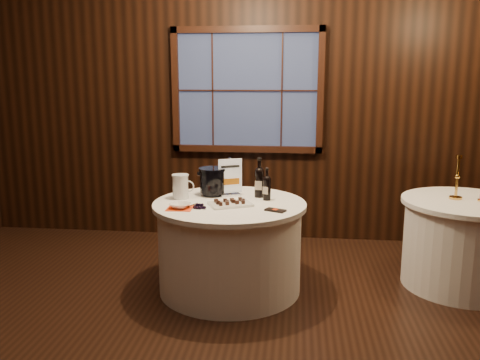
# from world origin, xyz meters

# --- Properties ---
(ground) EXTENTS (6.00, 6.00, 0.00)m
(ground) POSITION_xyz_m (0.00, 0.00, 0.00)
(ground) COLOR black
(ground) RESTS_ON ground
(back_wall) EXTENTS (6.00, 0.10, 3.00)m
(back_wall) POSITION_xyz_m (0.00, 2.48, 1.54)
(back_wall) COLOR black
(back_wall) RESTS_ON ground
(main_table) EXTENTS (1.28, 1.28, 0.77)m
(main_table) POSITION_xyz_m (0.00, 1.00, 0.39)
(main_table) COLOR white
(main_table) RESTS_ON ground
(side_table) EXTENTS (1.08, 1.08, 0.77)m
(side_table) POSITION_xyz_m (2.00, 1.30, 0.39)
(side_table) COLOR white
(side_table) RESTS_ON ground
(sign_stand) EXTENTS (0.20, 0.16, 0.34)m
(sign_stand) POSITION_xyz_m (-0.03, 1.24, 0.89)
(sign_stand) COLOR silver
(sign_stand) RESTS_ON main_table
(port_bottle_left) EXTENTS (0.08, 0.09, 0.35)m
(port_bottle_left) POSITION_xyz_m (0.23, 1.22, 0.92)
(port_bottle_left) COLOR black
(port_bottle_left) RESTS_ON main_table
(port_bottle_right) EXTENTS (0.07, 0.08, 0.28)m
(port_bottle_right) POSITION_xyz_m (0.30, 1.12, 0.89)
(port_bottle_right) COLOR black
(port_bottle_right) RESTS_ON main_table
(ice_bucket) EXTENTS (0.24, 0.24, 0.24)m
(ice_bucket) POSITION_xyz_m (-0.18, 1.24, 0.90)
(ice_bucket) COLOR black
(ice_bucket) RESTS_ON main_table
(chocolate_plate) EXTENTS (0.40, 0.34, 0.05)m
(chocolate_plate) POSITION_xyz_m (0.02, 0.90, 0.79)
(chocolate_plate) COLOR white
(chocolate_plate) RESTS_ON main_table
(chocolate_box) EXTENTS (0.18, 0.14, 0.01)m
(chocolate_box) POSITION_xyz_m (0.39, 0.77, 0.78)
(chocolate_box) COLOR black
(chocolate_box) RESTS_ON main_table
(grape_bunch) EXTENTS (0.17, 0.09, 0.04)m
(grape_bunch) POSITION_xyz_m (-0.21, 0.78, 0.79)
(grape_bunch) COLOR black
(grape_bunch) RESTS_ON main_table
(glass_pitcher) EXTENTS (0.19, 0.15, 0.21)m
(glass_pitcher) POSITION_xyz_m (-0.43, 1.09, 0.88)
(glass_pitcher) COLOR white
(glass_pitcher) RESTS_ON main_table
(orange_napkin) EXTENTS (0.21, 0.21, 0.00)m
(orange_napkin) POSITION_xyz_m (-0.37, 0.76, 0.77)
(orange_napkin) COLOR #E73D13
(orange_napkin) RESTS_ON main_table
(cracker_bowl) EXTENTS (0.20, 0.20, 0.04)m
(cracker_bowl) POSITION_xyz_m (-0.37, 0.76, 0.79)
(cracker_bowl) COLOR white
(cracker_bowl) RESTS_ON orange_napkin
(brass_candlestick) EXTENTS (0.11, 0.11, 0.38)m
(brass_candlestick) POSITION_xyz_m (1.91, 1.34, 0.91)
(brass_candlestick) COLOR gold
(brass_candlestick) RESTS_ON side_table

